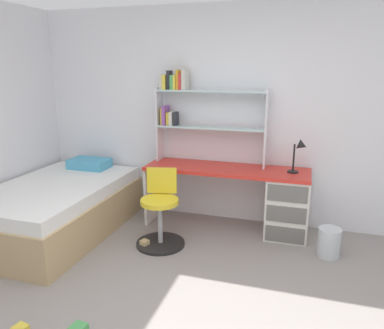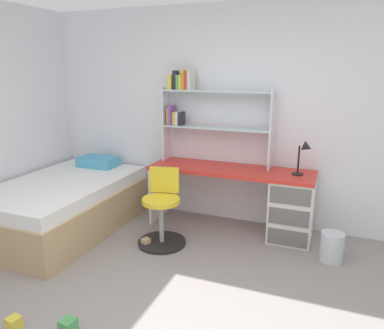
# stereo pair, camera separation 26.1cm
# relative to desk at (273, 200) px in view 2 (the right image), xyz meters

# --- Properties ---
(room_shell) EXTENTS (6.11, 5.72, 2.56)m
(room_shell) POSITION_rel_desk_xyz_m (-1.66, -0.83, 0.87)
(room_shell) COLOR silver
(room_shell) RESTS_ON ground_plane
(desk) EXTENTS (1.87, 0.55, 0.73)m
(desk) POSITION_rel_desk_xyz_m (0.00, 0.00, 0.00)
(desk) COLOR red
(desk) RESTS_ON ground_plane
(bookshelf_hutch) EXTENTS (1.31, 0.22, 1.09)m
(bookshelf_hutch) POSITION_rel_desk_xyz_m (-0.92, 0.16, 0.98)
(bookshelf_hutch) COLOR silver
(bookshelf_hutch) RESTS_ON desk
(desk_lamp) EXTENTS (0.20, 0.16, 0.38)m
(desk_lamp) POSITION_rel_desk_xyz_m (0.30, -0.01, 0.57)
(desk_lamp) COLOR black
(desk_lamp) RESTS_ON desk
(swivel_chair) EXTENTS (0.52, 0.52, 0.81)m
(swivel_chair) POSITION_rel_desk_xyz_m (-1.07, -0.63, -0.09)
(swivel_chair) COLOR black
(swivel_chair) RESTS_ON ground_plane
(bed_platform) EXTENTS (1.24, 1.96, 0.70)m
(bed_platform) POSITION_rel_desk_xyz_m (-2.32, -0.69, -0.13)
(bed_platform) COLOR tan
(bed_platform) RESTS_ON ground_plane
(waste_bin) EXTENTS (0.22, 0.22, 0.29)m
(waste_bin) POSITION_rel_desk_xyz_m (0.65, -0.37, -0.27)
(waste_bin) COLOR silver
(waste_bin) RESTS_ON ground_plane
(toy_block_natural_0) EXTENTS (0.10, 0.10, 0.08)m
(toy_block_natural_0) POSITION_rel_desk_xyz_m (-1.20, -0.76, -0.38)
(toy_block_natural_0) COLOR tan
(toy_block_natural_0) RESTS_ON ground_plane
(toy_block_yellow_1) EXTENTS (0.11, 0.11, 0.09)m
(toy_block_yellow_1) POSITION_rel_desk_xyz_m (-1.47, -2.26, -0.37)
(toy_block_yellow_1) COLOR gold
(toy_block_yellow_1) RESTS_ON ground_plane
(toy_block_green_2) EXTENTS (0.11, 0.11, 0.10)m
(toy_block_green_2) POSITION_rel_desk_xyz_m (-1.07, -2.15, -0.36)
(toy_block_green_2) COLOR #479E51
(toy_block_green_2) RESTS_ON ground_plane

